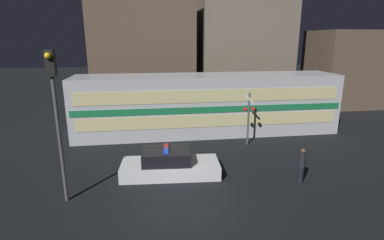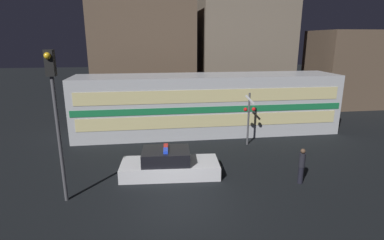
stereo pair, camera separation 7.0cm
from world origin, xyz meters
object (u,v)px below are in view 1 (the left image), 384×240
object	(u,v)px
pedestrian	(302,165)
traffic_light_corner	(55,102)
police_car	(169,165)
train	(207,104)
crossing_signal_near	(249,115)

from	to	relation	value
pedestrian	traffic_light_corner	bearing A→B (deg)	-179.30
police_car	train	bearing A→B (deg)	68.15
crossing_signal_near	traffic_light_corner	world-z (taller)	traffic_light_corner
train	crossing_signal_near	xyz separation A→B (m)	(1.91, -2.74, -0.11)
train	crossing_signal_near	size ratio (longest dim) A/B	5.46
train	police_car	distance (m)	6.96
pedestrian	crossing_signal_near	bearing A→B (deg)	98.21
train	police_car	world-z (taller)	train
train	police_car	size ratio (longest dim) A/B	3.72
train	crossing_signal_near	world-z (taller)	train
police_car	traffic_light_corner	size ratio (longest dim) A/B	0.80
crossing_signal_near	train	bearing A→B (deg)	124.86
pedestrian	crossing_signal_near	world-z (taller)	crossing_signal_near
police_car	crossing_signal_near	xyz separation A→B (m)	(4.85, 3.40, 1.32)
pedestrian	police_car	bearing A→B (deg)	163.79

